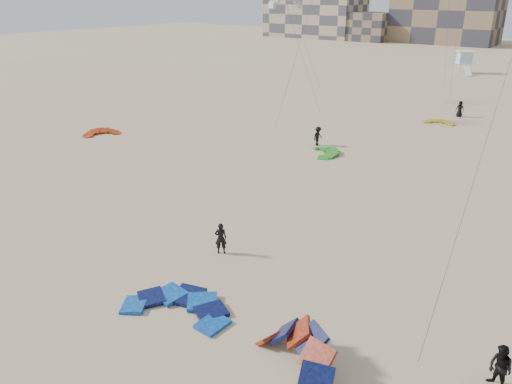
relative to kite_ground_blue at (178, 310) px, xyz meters
The scene contains 15 objects.
ground 2.73m from the kite_ground_blue, 136.11° to the left, with size 320.00×320.00×0.00m, color tan.
kite_ground_blue is the anchor object (origin of this frame).
kite_ground_orange 6.43m from the kite_ground_blue, ahead, with size 4.26×3.56×2.47m, color red, non-canonical shape.
kite_ground_red 32.98m from the kite_ground_blue, 149.12° to the left, with size 3.46×3.62×0.79m, color #AD310A, non-canonical shape.
kite_ground_green 26.01m from the kite_ground_blue, 104.72° to the left, with size 3.39×3.57×0.68m, color #179C22, non-canonical shape.
kite_ground_yellow 42.80m from the kite_ground_blue, 92.70° to the left, with size 3.01×3.16×0.39m, color gold, non-canonical shape.
kitesurfer_main 5.77m from the kite_ground_blue, 110.24° to the left, with size 0.67×0.44×1.85m, color black.
kitesurfer_b 13.58m from the kite_ground_blue, 15.72° to the left, with size 0.92×0.72×1.89m, color black.
kitesurfer_c 28.33m from the kite_ground_blue, 107.43° to the left, with size 1.19×0.68×1.83m, color black.
kitesurfer_e 47.29m from the kite_ground_blue, 91.45° to the left, with size 0.91×0.59×1.87m, color black.
kite_fly_grey 41.34m from the kite_ground_blue, 117.08° to the left, with size 7.98×5.02×13.05m.
lifeguard_tower_far 83.03m from the kite_ground_blue, 97.59° to the left, with size 3.80×5.83×3.88m.
condo_west_a 150.41m from the kite_ground_blue, 118.62° to the left, with size 30.00×15.00×14.00m, color tan.
condo_west_b 139.89m from the kite_ground_blue, 103.24° to the left, with size 28.00×14.00×18.00m, color #7D654B.
condo_fill_left 139.96m from the kite_ground_blue, 111.80° to the left, with size 12.00×10.00×8.00m, color #7D654B.
Camera 1 is at (16.62, -15.21, 13.79)m, focal length 35.00 mm.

